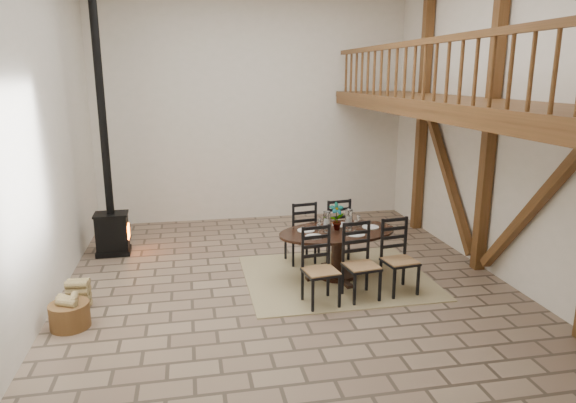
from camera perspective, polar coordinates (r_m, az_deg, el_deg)
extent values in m
plane|color=#8F785F|center=(8.42, -0.12, -9.02)|extent=(8.00, 8.00, 0.00)
cube|color=white|center=(11.73, -3.90, 10.09)|extent=(7.00, 0.02, 5.00)
cube|color=white|center=(3.98, 10.88, 2.30)|extent=(7.00, 0.02, 5.00)
cube|color=white|center=(7.92, -26.06, 6.85)|extent=(0.02, 8.00, 5.00)
cube|color=white|center=(9.12, 22.22, 7.99)|extent=(0.02, 8.00, 5.00)
cube|color=brown|center=(9.06, 21.58, 8.02)|extent=(0.18, 0.18, 5.00)
cube|color=brown|center=(11.24, 14.73, 9.50)|extent=(0.18, 0.18, 5.00)
cube|color=brown|center=(8.22, 25.51, -0.70)|extent=(0.14, 2.16, 2.54)
cube|color=brown|center=(10.28, 17.34, 2.74)|extent=(0.14, 2.16, 2.54)
cube|color=brown|center=(9.04, 21.75, 9.90)|extent=(0.20, 7.80, 0.20)
cube|color=brown|center=(8.69, 17.94, 10.42)|extent=(1.60, 7.80, 0.12)
cube|color=brown|center=(8.38, 13.62, 9.91)|extent=(0.18, 7.80, 0.22)
cube|color=brown|center=(8.38, 14.03, 16.74)|extent=(0.09, 7.60, 0.09)
cube|color=brown|center=(8.36, 13.86, 13.87)|extent=(0.06, 7.60, 0.86)
cube|color=tan|center=(8.66, 5.41, -8.34)|extent=(3.00, 2.50, 0.02)
ellipsoid|color=black|center=(8.39, 5.54, -3.38)|extent=(2.12, 1.46, 0.04)
cylinder|color=black|center=(8.52, 5.47, -6.00)|extent=(0.20, 0.20, 0.73)
cylinder|color=black|center=(8.64, 5.42, -8.10)|extent=(0.61, 0.61, 0.06)
cube|color=tan|center=(7.49, 3.68, -7.76)|extent=(0.54, 0.52, 0.04)
cube|color=black|center=(7.59, 3.65, -9.66)|extent=(0.51, 0.51, 0.50)
cube|color=black|center=(7.56, 3.11, -5.07)|extent=(0.41, 0.10, 0.65)
cube|color=tan|center=(7.75, 8.17, -7.12)|extent=(0.54, 0.52, 0.04)
cube|color=black|center=(7.85, 8.10, -8.96)|extent=(0.51, 0.51, 0.50)
cube|color=black|center=(7.82, 7.56, -4.52)|extent=(0.41, 0.10, 0.65)
cube|color=tan|center=(8.05, 12.33, -6.48)|extent=(0.54, 0.52, 0.04)
cube|color=black|center=(8.15, 12.23, -8.26)|extent=(0.51, 0.51, 0.50)
cube|color=black|center=(8.12, 11.69, -3.99)|extent=(0.41, 0.10, 0.65)
cube|color=tan|center=(9.12, 1.37, -3.71)|extent=(0.54, 0.52, 0.04)
cube|color=black|center=(9.21, 1.36, -5.31)|extent=(0.51, 0.51, 0.50)
cube|color=black|center=(8.85, 1.84, -2.20)|extent=(0.41, 0.10, 0.65)
cube|color=tan|center=(9.36, 5.11, -3.30)|extent=(0.54, 0.52, 0.04)
cube|color=black|center=(9.44, 5.08, -4.86)|extent=(0.51, 0.51, 0.50)
cube|color=black|center=(9.09, 5.68, -1.82)|extent=(0.41, 0.10, 0.65)
cube|color=silver|center=(8.38, 5.54, -3.21)|extent=(1.61, 0.96, 0.01)
cube|color=white|center=(8.36, 5.55, -2.66)|extent=(1.01, 0.46, 0.18)
cylinder|color=white|center=(8.26, 4.33, -2.26)|extent=(0.12, 0.12, 0.34)
cylinder|color=white|center=(8.42, 6.78, -2.01)|extent=(0.12, 0.12, 0.34)
cylinder|color=white|center=(8.29, 4.32, -2.86)|extent=(0.06, 0.06, 0.16)
cylinder|color=white|center=(8.44, 6.76, -2.60)|extent=(0.06, 0.06, 0.16)
imported|color=#4C723F|center=(8.37, 5.42, -1.66)|extent=(0.26, 0.19, 0.46)
cube|color=black|center=(10.24, -18.77, -5.26)|extent=(0.62, 0.49, 0.09)
cube|color=black|center=(10.13, -18.94, -3.24)|extent=(0.58, 0.44, 0.66)
cube|color=#FF590C|center=(10.09, -17.30, -3.17)|extent=(0.03, 0.26, 0.26)
cube|color=black|center=(10.03, -19.10, -1.34)|extent=(0.62, 0.48, 0.04)
cylinder|color=black|center=(9.72, -20.10, 10.83)|extent=(0.14, 0.14, 4.21)
cylinder|color=brown|center=(7.57, -23.09, -11.55)|extent=(0.52, 0.52, 0.34)
cube|color=tan|center=(7.48, -23.24, -10.10)|extent=(0.28, 0.28, 0.10)
cube|color=tan|center=(8.09, -22.24, -9.47)|extent=(0.33, 0.25, 0.43)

